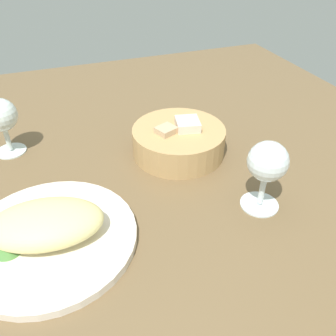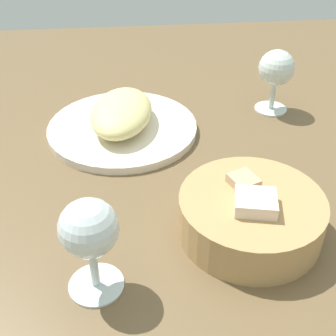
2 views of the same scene
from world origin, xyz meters
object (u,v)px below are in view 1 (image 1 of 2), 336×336
object	(u,v)px
plate	(50,239)
wine_glass_far	(1,118)
bread_basket	(179,140)
wine_glass_near	(267,165)

from	to	relation	value
plate	wine_glass_far	bearing A→B (deg)	100.67
bread_basket	plate	bearing A→B (deg)	-149.61
wine_glass_near	wine_glass_far	distance (cm)	51.63
bread_basket	wine_glass_near	bearing A→B (deg)	-70.56
bread_basket	wine_glass_far	world-z (taller)	wine_glass_far
bread_basket	wine_glass_far	bearing A→B (deg)	159.02
plate	wine_glass_near	xyz separation A→B (cm)	(34.59, -3.83, 7.71)
plate	bread_basket	size ratio (longest dim) A/B	1.40
plate	bread_basket	xyz separation A→B (cm)	(27.54, 16.15, 2.31)
plate	wine_glass_near	size ratio (longest dim) A/B	2.11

